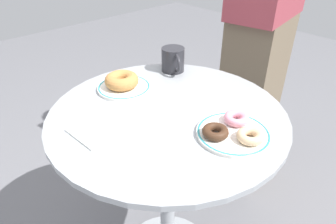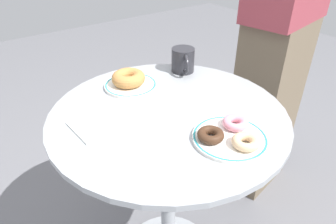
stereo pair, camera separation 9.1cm
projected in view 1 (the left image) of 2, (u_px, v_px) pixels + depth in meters
The scene contains 10 objects.
cafe_table at pixel (167, 172), 1.07m from camera, with size 0.74×0.74×0.77m.
plate_left at pixel (124, 87), 1.06m from camera, with size 0.18×0.18×0.01m.
plate_right at pixel (233, 133), 0.83m from camera, with size 0.20×0.20×0.01m.
donut_old_fashioned at pixel (122, 80), 1.04m from camera, with size 0.12×0.12×0.04m, color #BC7F42.
donut_glazed at pixel (250, 136), 0.79m from camera, with size 0.07×0.07×0.02m, color #E0B789.
donut_pink_frosted at pixel (236, 118), 0.86m from camera, with size 0.07×0.07×0.02m, color pink.
donut_chocolate at pixel (216, 131), 0.81m from camera, with size 0.07×0.07×0.02m, color #422819.
paper_napkin at pixel (98, 129), 0.85m from camera, with size 0.13×0.13×0.01m, color white.
coffee_mug at pixel (173, 60), 1.16m from camera, with size 0.12×0.09×0.09m.
person_figure at pixel (263, 23), 1.36m from camera, with size 0.28×0.42×1.77m.
Camera 1 is at (0.58, -0.54, 1.28)m, focal length 32.35 mm.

